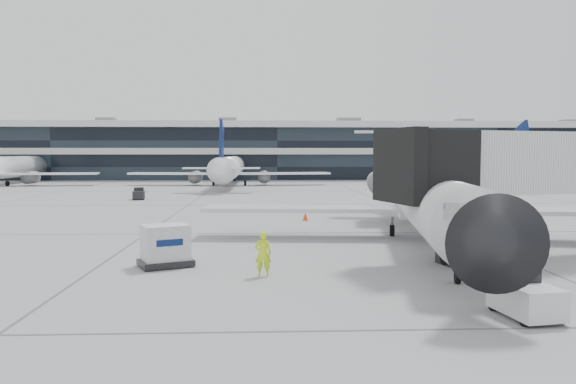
{
  "coord_description": "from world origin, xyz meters",
  "views": [
    {
      "loc": [
        -2.37,
        -35.95,
        5.19
      ],
      "look_at": [
        -0.85,
        1.01,
        2.6
      ],
      "focal_mm": 35.0,
      "sensor_mm": 36.0,
      "label": 1
    }
  ],
  "objects_px": {
    "ramp_worker": "(263,254)",
    "cargo_uld": "(165,246)",
    "baggage_tug": "(524,296)",
    "regional_jet": "(422,196)"
  },
  "relations": [
    {
      "from": "ramp_worker",
      "to": "cargo_uld",
      "type": "bearing_deg",
      "value": -27.85
    },
    {
      "from": "regional_jet",
      "to": "baggage_tug",
      "type": "height_order",
      "value": "regional_jet"
    },
    {
      "from": "regional_jet",
      "to": "ramp_worker",
      "type": "xyz_separation_m",
      "value": [
        -9.46,
        -9.67,
        -1.66
      ]
    },
    {
      "from": "regional_jet",
      "to": "cargo_uld",
      "type": "distance_m",
      "value": 15.87
    },
    {
      "from": "regional_jet",
      "to": "cargo_uld",
      "type": "xyz_separation_m",
      "value": [
        -13.93,
        -7.42,
        -1.67
      ]
    },
    {
      "from": "baggage_tug",
      "to": "cargo_uld",
      "type": "height_order",
      "value": "cargo_uld"
    },
    {
      "from": "regional_jet",
      "to": "cargo_uld",
      "type": "bearing_deg",
      "value": -143.2
    },
    {
      "from": "ramp_worker",
      "to": "baggage_tug",
      "type": "relative_size",
      "value": 0.76
    },
    {
      "from": "regional_jet",
      "to": "baggage_tug",
      "type": "bearing_deg",
      "value": -85.46
    },
    {
      "from": "baggage_tug",
      "to": "cargo_uld",
      "type": "xyz_separation_m",
      "value": [
        -12.76,
        8.39,
        0.28
      ]
    }
  ]
}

